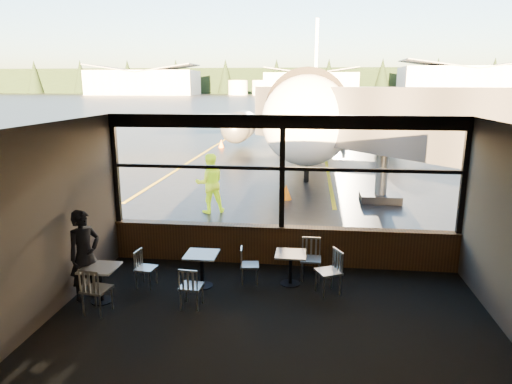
% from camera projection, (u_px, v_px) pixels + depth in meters
% --- Properties ---
extents(ground_plane, '(520.00, 520.00, 0.00)m').
position_uv_depth(ground_plane, '(309.00, 100.00, 126.81)').
color(ground_plane, black).
rests_on(ground_plane, ground).
extents(carpet_floor, '(8.00, 6.00, 0.01)m').
position_uv_depth(carpet_floor, '(270.00, 329.00, 7.93)').
color(carpet_floor, black).
rests_on(carpet_floor, ground).
extents(ceiling, '(8.00, 6.00, 0.04)m').
position_uv_depth(ceiling, '(271.00, 127.00, 7.13)').
color(ceiling, '#38332D').
rests_on(ceiling, ground).
extents(wall_left, '(0.04, 6.00, 3.50)m').
position_uv_depth(wall_left, '(44.00, 225.00, 8.00)').
color(wall_left, '#4C453D').
rests_on(wall_left, ground).
extents(wall_back, '(8.00, 0.04, 3.50)m').
position_uv_depth(wall_back, '(244.00, 326.00, 4.64)').
color(wall_back, '#4C453D').
rests_on(wall_back, ground).
extents(window_sill, '(8.00, 0.28, 0.90)m').
position_uv_depth(window_sill, '(281.00, 246.00, 10.73)').
color(window_sill, '#4B2F17').
rests_on(window_sill, ground).
extents(window_header, '(8.00, 0.18, 0.30)m').
position_uv_depth(window_header, '(283.00, 122.00, 10.07)').
color(window_header, black).
rests_on(window_header, ground).
extents(mullion_left, '(0.12, 0.12, 2.60)m').
position_uv_depth(mullion_left, '(116.00, 169.00, 10.79)').
color(mullion_left, black).
rests_on(mullion_left, ground).
extents(mullion_centre, '(0.12, 0.12, 2.60)m').
position_uv_depth(mullion_centre, '(282.00, 173.00, 10.33)').
color(mullion_centre, black).
rests_on(mullion_centre, ground).
extents(mullion_right, '(0.12, 0.12, 2.60)m').
position_uv_depth(mullion_right, '(464.00, 177.00, 9.87)').
color(mullion_right, black).
rests_on(mullion_right, ground).
extents(window_transom, '(8.00, 0.10, 0.08)m').
position_uv_depth(window_transom, '(282.00, 169.00, 10.31)').
color(window_transom, black).
rests_on(window_transom, ground).
extents(airliner, '(28.45, 33.91, 10.21)m').
position_uv_depth(airliner, '(314.00, 70.00, 29.72)').
color(airliner, white).
rests_on(airliner, ground_plane).
extents(jet_bridge, '(8.53, 10.43, 4.55)m').
position_uv_depth(jet_bridge, '(400.00, 142.00, 15.21)').
color(jet_bridge, '#2D2D2F').
rests_on(jet_bridge, ground_plane).
extents(cafe_table_near, '(0.64, 0.64, 0.70)m').
position_uv_depth(cafe_table_near, '(290.00, 269.00, 9.65)').
color(cafe_table_near, '#ADA89F').
rests_on(cafe_table_near, carpet_floor).
extents(cafe_table_mid, '(0.66, 0.66, 0.73)m').
position_uv_depth(cafe_table_mid, '(202.00, 270.00, 9.54)').
color(cafe_table_mid, gray).
rests_on(cafe_table_mid, carpet_floor).
extents(cafe_table_left, '(0.66, 0.66, 0.73)m').
position_uv_depth(cafe_table_left, '(101.00, 284.00, 8.87)').
color(cafe_table_left, '#9E9991').
rests_on(cafe_table_left, carpet_floor).
extents(chair_near_e, '(0.68, 0.68, 0.93)m').
position_uv_depth(chair_near_e, '(328.00, 272.00, 9.18)').
color(chair_near_e, '#B3ADA1').
rests_on(chair_near_e, carpet_floor).
extents(chair_near_w, '(0.49, 0.49, 0.80)m').
position_uv_depth(chair_near_w, '(250.00, 265.00, 9.69)').
color(chair_near_w, beige).
rests_on(chair_near_w, carpet_floor).
extents(chair_near_n, '(0.51, 0.51, 0.92)m').
position_uv_depth(chair_near_n, '(311.00, 260.00, 9.86)').
color(chair_near_n, '#ADA89C').
rests_on(chair_near_n, carpet_floor).
extents(chair_mid_s, '(0.49, 0.49, 0.84)m').
position_uv_depth(chair_mid_s, '(191.00, 287.00, 8.63)').
color(chair_mid_s, beige).
rests_on(chair_mid_s, carpet_floor).
extents(chair_mid_w, '(0.49, 0.49, 0.80)m').
position_uv_depth(chair_mid_w, '(146.00, 269.00, 9.52)').
color(chair_mid_w, beige).
rests_on(chair_mid_w, carpet_floor).
extents(chair_left_s, '(0.59, 0.59, 0.94)m').
position_uv_depth(chair_left_s, '(97.00, 290.00, 8.39)').
color(chair_left_s, '#A9A499').
rests_on(chair_left_s, carpet_floor).
extents(passenger, '(0.72, 0.79, 1.82)m').
position_uv_depth(passenger, '(85.00, 255.00, 8.89)').
color(passenger, black).
rests_on(passenger, carpet_floor).
extents(ground_crew, '(1.17, 1.06, 1.97)m').
position_uv_depth(ground_crew, '(210.00, 183.00, 15.03)').
color(ground_crew, '#BFF219').
rests_on(ground_crew, ground_plane).
extents(cone_nose, '(0.40, 0.40, 0.56)m').
position_uv_depth(cone_nose, '(286.00, 192.00, 16.85)').
color(cone_nose, orange).
rests_on(cone_nose, ground_plane).
extents(cone_wing, '(0.39, 0.39, 0.55)m').
position_uv_depth(cone_wing, '(221.00, 144.00, 30.80)').
color(cone_wing, '#FB4007').
rests_on(cone_wing, ground_plane).
extents(hangar_left, '(45.00, 18.00, 11.00)m').
position_uv_depth(hangar_left, '(143.00, 82.00, 191.66)').
color(hangar_left, silver).
rests_on(hangar_left, ground_plane).
extents(hangar_mid, '(38.00, 15.00, 10.00)m').
position_uv_depth(hangar_mid, '(311.00, 83.00, 188.49)').
color(hangar_mid, silver).
rests_on(hangar_mid, ground_plane).
extents(hangar_right, '(50.00, 20.00, 12.00)m').
position_uv_depth(hangar_right, '(468.00, 80.00, 174.53)').
color(hangar_right, silver).
rests_on(hangar_right, ground_plane).
extents(fuel_tank_a, '(8.00, 8.00, 6.00)m').
position_uv_depth(fuel_tank_a, '(238.00, 88.00, 189.53)').
color(fuel_tank_a, silver).
rests_on(fuel_tank_a, ground_plane).
extents(fuel_tank_b, '(8.00, 8.00, 6.00)m').
position_uv_depth(fuel_tank_b, '(262.00, 88.00, 188.37)').
color(fuel_tank_b, silver).
rests_on(fuel_tank_b, ground_plane).
extents(fuel_tank_c, '(8.00, 8.00, 6.00)m').
position_uv_depth(fuel_tank_c, '(286.00, 88.00, 187.20)').
color(fuel_tank_c, silver).
rests_on(fuel_tank_c, ground_plane).
extents(treeline, '(360.00, 3.00, 12.00)m').
position_uv_depth(treeline, '(311.00, 81.00, 212.42)').
color(treeline, black).
rests_on(treeline, ground_plane).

